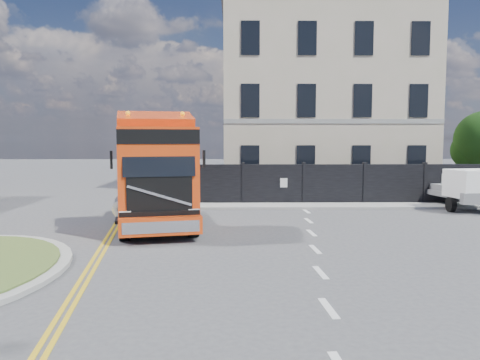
{
  "coord_description": "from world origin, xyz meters",
  "views": [
    {
      "loc": [
        0.55,
        -13.94,
        3.27
      ],
      "look_at": [
        0.77,
        2.57,
        1.8
      ],
      "focal_mm": 35.0,
      "sensor_mm": 36.0,
      "label": 1
    }
  ],
  "objects": [
    {
      "name": "flatbed_pickup",
      "position": [
        11.13,
        7.13,
        1.01
      ],
      "size": [
        2.5,
        4.77,
        1.89
      ],
      "rotation": [
        0.0,
        0.0,
        0.16
      ],
      "color": "slate",
      "rests_on": "ground"
    },
    {
      "name": "georgian_building",
      "position": [
        6.0,
        16.5,
        5.77
      ],
      "size": [
        12.3,
        10.3,
        12.8
      ],
      "color": "beige",
      "rests_on": "ground"
    },
    {
      "name": "pavement_far",
      "position": [
        6.0,
        8.1,
        0.06
      ],
      "size": [
        20.0,
        1.6,
        0.12
      ],
      "primitive_type": "cube",
      "color": "gray",
      "rests_on": "ground"
    },
    {
      "name": "hoarding_fence",
      "position": [
        6.55,
        9.0,
        1.0
      ],
      "size": [
        18.8,
        0.25,
        2.0
      ],
      "color": "black",
      "rests_on": "ground"
    },
    {
      "name": "truck",
      "position": [
        -2.21,
        2.6,
        1.83
      ],
      "size": [
        3.97,
        7.22,
        4.09
      ],
      "rotation": [
        0.0,
        0.0,
        0.22
      ],
      "color": "black",
      "rests_on": "ground"
    },
    {
      "name": "ground",
      "position": [
        0.0,
        0.0,
        0.0
      ],
      "size": [
        120.0,
        120.0,
        0.0
      ],
      "primitive_type": "plane",
      "color": "#424244",
      "rests_on": "ground"
    }
  ]
}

